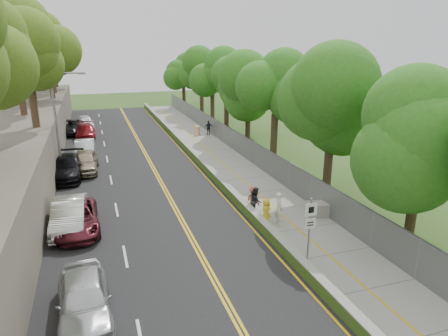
# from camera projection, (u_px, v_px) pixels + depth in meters

# --- Properties ---
(ground) EXTENTS (140.00, 140.00, 0.00)m
(ground) POSITION_uv_depth(u_px,v_px,m) (262.00, 235.00, 21.48)
(ground) COLOR #33511E
(ground) RESTS_ON ground
(road) EXTENTS (11.20, 66.00, 0.04)m
(road) POSITION_uv_depth(u_px,v_px,m) (131.00, 167.00, 33.45)
(road) COLOR black
(road) RESTS_ON ground
(sidewalk) EXTENTS (4.20, 66.00, 0.05)m
(sidewalk) POSITION_uv_depth(u_px,v_px,m) (221.00, 159.00, 35.84)
(sidewalk) COLOR gray
(sidewalk) RESTS_ON ground
(jersey_barrier) EXTENTS (0.42, 66.00, 0.60)m
(jersey_barrier) POSITION_uv_depth(u_px,v_px,m) (196.00, 158.00, 35.06)
(jersey_barrier) COLOR #88E636
(jersey_barrier) RESTS_ON ground
(rock_embankment) EXTENTS (5.00, 66.00, 4.00)m
(rock_embankment) POSITION_uv_depth(u_px,v_px,m) (21.00, 152.00, 30.42)
(rock_embankment) COLOR #595147
(rock_embankment) RESTS_ON ground
(chainlink_fence) EXTENTS (0.04, 66.00, 2.00)m
(chainlink_fence) POSITION_uv_depth(u_px,v_px,m) (243.00, 146.00, 36.18)
(chainlink_fence) COLOR slate
(chainlink_fence) RESTS_ON ground
(trees_embankment) EXTENTS (6.40, 66.00, 13.00)m
(trees_embankment) POSITION_uv_depth(u_px,v_px,m) (11.00, 35.00, 28.05)
(trees_embankment) COLOR #54771E
(trees_embankment) RESTS_ON rock_embankment
(trees_fenceside) EXTENTS (7.00, 66.00, 14.00)m
(trees_fenceside) POSITION_uv_depth(u_px,v_px,m) (269.00, 78.00, 35.10)
(trees_fenceside) COLOR #367E20
(trees_fenceside) RESTS_ON ground
(streetlight) EXTENTS (2.52, 0.22, 8.00)m
(streetlight) POSITION_uv_depth(u_px,v_px,m) (59.00, 117.00, 29.65)
(streetlight) COLOR gray
(streetlight) RESTS_ON ground
(signpost) EXTENTS (0.62, 0.09, 3.10)m
(signpost) POSITION_uv_depth(u_px,v_px,m) (310.00, 222.00, 18.48)
(signpost) COLOR gray
(signpost) RESTS_ON sidewalk
(construction_barrel) EXTENTS (0.60, 0.60, 0.99)m
(construction_barrel) POSITION_uv_depth(u_px,v_px,m) (197.00, 131.00, 44.94)
(construction_barrel) COLOR orange
(construction_barrel) RESTS_ON sidewalk
(concrete_block) EXTENTS (1.37, 1.12, 0.82)m
(concrete_block) POSITION_uv_depth(u_px,v_px,m) (317.00, 209.00, 23.74)
(concrete_block) COLOR gray
(concrete_block) RESTS_ON sidewalk
(car_0) EXTENTS (2.13, 4.83, 1.62)m
(car_0) POSITION_uv_depth(u_px,v_px,m) (84.00, 299.00, 14.76)
(car_0) COLOR silver
(car_0) RESTS_ON road
(car_1) EXTENTS (1.90, 4.97, 1.62)m
(car_1) POSITION_uv_depth(u_px,v_px,m) (69.00, 215.00, 21.99)
(car_1) COLOR silver
(car_1) RESTS_ON road
(car_2) EXTENTS (2.49, 5.12, 1.40)m
(car_2) POSITION_uv_depth(u_px,v_px,m) (76.00, 219.00, 21.80)
(car_2) COLOR #541923
(car_2) RESTS_ON road
(car_3) EXTENTS (2.85, 5.89, 1.65)m
(car_3) POSITION_uv_depth(u_px,v_px,m) (68.00, 167.00, 30.49)
(car_3) COLOR black
(car_3) RESTS_ON road
(car_4) EXTENTS (2.23, 5.00, 1.67)m
(car_4) POSITION_uv_depth(u_px,v_px,m) (85.00, 161.00, 31.96)
(car_4) COLOR tan
(car_4) RESTS_ON road
(car_5) EXTENTS (1.81, 4.77, 1.55)m
(car_5) POSITION_uv_depth(u_px,v_px,m) (85.00, 149.00, 35.90)
(car_5) COLOR #B7BBBE
(car_5) RESTS_ON road
(car_6) EXTENTS (2.92, 5.68, 1.53)m
(car_6) POSITION_uv_depth(u_px,v_px,m) (70.00, 127.00, 45.48)
(car_6) COLOR black
(car_6) RESTS_ON road
(car_7) EXTENTS (2.11, 5.02, 1.45)m
(car_7) POSITION_uv_depth(u_px,v_px,m) (85.00, 131.00, 43.61)
(car_7) COLOR maroon
(car_7) RESTS_ON road
(car_8) EXTENTS (2.22, 4.61, 1.52)m
(car_8) POSITION_uv_depth(u_px,v_px,m) (85.00, 122.00, 48.51)
(car_8) COLOR silver
(car_8) RESTS_ON road
(painter_0) EXTENTS (0.53, 0.78, 1.54)m
(painter_0) POSITION_uv_depth(u_px,v_px,m) (266.00, 211.00, 22.56)
(painter_0) COLOR yellow
(painter_0) RESTS_ON sidewalk
(painter_1) EXTENTS (0.50, 0.72, 1.89)m
(painter_1) POSITION_uv_depth(u_px,v_px,m) (279.00, 208.00, 22.53)
(painter_1) COLOR white
(painter_1) RESTS_ON sidewalk
(painter_2) EXTENTS (0.85, 0.97, 1.69)m
(painter_2) POSITION_uv_depth(u_px,v_px,m) (256.00, 201.00, 23.88)
(painter_2) COLOR #222227
(painter_2) RESTS_ON sidewalk
(painter_3) EXTENTS (0.90, 1.18, 1.61)m
(painter_3) POSITION_uv_depth(u_px,v_px,m) (253.00, 199.00, 24.25)
(painter_3) COLOR brown
(painter_3) RESTS_ON sidewalk
(person_far) EXTENTS (0.96, 0.41, 1.63)m
(person_far) POSITION_uv_depth(u_px,v_px,m) (209.00, 128.00, 44.82)
(person_far) COLOR black
(person_far) RESTS_ON sidewalk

